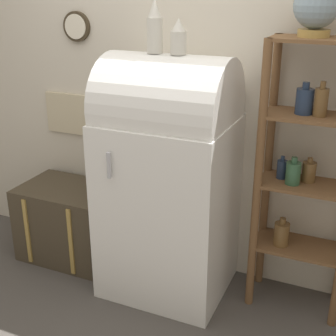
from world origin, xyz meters
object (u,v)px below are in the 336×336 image
Objects in this scene: refrigerator at (168,176)px; vase_left at (155,28)px; vase_center at (178,38)px; suitcase_trunk at (69,221)px; globe at (316,7)px.

vase_left is at bearing -174.68° from refrigerator.
vase_left reaches higher than vase_center.
vase_center reaches higher than suitcase_trunk.
refrigerator reaches higher than suitcase_trunk.
globe is (1.59, 0.11, 1.53)m from suitcase_trunk.
suitcase_trunk is 2.22m from globe.
vase_left is (0.75, -0.06, 1.42)m from suitcase_trunk.
refrigerator is at bearing -168.14° from globe.
vase_left is 1.53× the size of vase_center.
vase_left is at bearing 179.00° from vase_center.
vase_left is (-0.85, -0.17, -0.12)m from globe.
vase_left reaches higher than refrigerator.
globe is 0.87m from vase_left.
suitcase_trunk is 1.64m from vase_center.
globe is (0.77, 0.16, 1.01)m from refrigerator.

